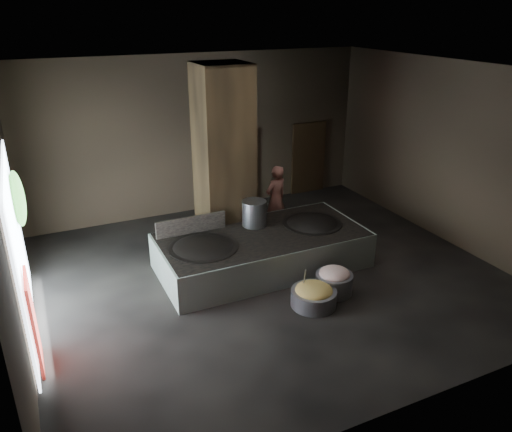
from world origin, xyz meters
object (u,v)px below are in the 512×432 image
wok_right (312,226)px  cook (276,199)px  wok_left (203,250)px  stock_pot (254,213)px  hearth_platform (262,250)px  veg_basin (314,298)px  meat_basin (334,283)px

wok_right → cook: cook is taller
wok_left → stock_pot: size_ratio=2.42×
hearth_platform → wok_right: (1.35, 0.05, 0.34)m
wok_right → veg_basin: bearing=-119.3°
hearth_platform → wok_left: wok_left is taller
veg_basin → stock_pot: bearing=94.3°
veg_basin → wok_left: bearing=131.9°
hearth_platform → stock_pot: stock_pot is taller
stock_pot → cook: cook is taller
veg_basin → meat_basin: meat_basin is taller
hearth_platform → wok_left: bearing=-178.2°
wok_right → cook: size_ratio=0.75×
wok_left → veg_basin: (1.69, -1.88, -0.58)m
meat_basin → hearth_platform: bearing=117.8°
cook → veg_basin: 3.77m
hearth_platform → stock_pot: bearing=84.7°
hearth_platform → wok_left: 1.49m
hearth_platform → meat_basin: bearing=-62.4°
veg_basin → meat_basin: (0.65, 0.25, 0.04)m
wok_left → cook: (2.63, 1.69, 0.17)m
hearth_platform → meat_basin: size_ratio=6.02×
wok_right → meat_basin: wok_right is taller
hearth_platform → cook: 2.09m
wok_left → wok_right: bearing=2.0°
cook → meat_basin: (-0.30, -3.32, -0.71)m
wok_left → cook: bearing=32.7°
wok_left → stock_pot: (1.50, 0.60, 0.38)m
wok_right → stock_pot: stock_pot is taller
wok_right → cook: 1.61m
wok_right → stock_pot: size_ratio=2.25×
wok_left → cook: size_ratio=0.81×
wok_left → stock_pot: stock_pot is taller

